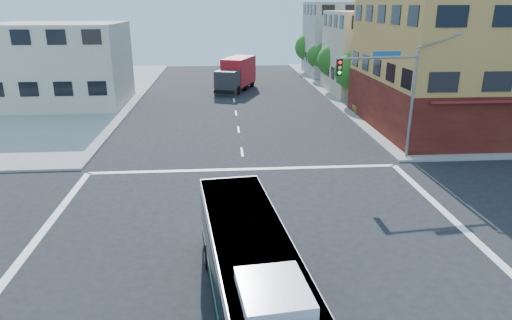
{
  "coord_description": "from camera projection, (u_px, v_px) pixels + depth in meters",
  "views": [
    {
      "loc": [
        -1.33,
        -17.03,
        9.69
      ],
      "look_at": [
        0.26,
        3.65,
        2.6
      ],
      "focal_mm": 32.0,
      "sensor_mm": 36.0,
      "label": 1
    }
  ],
  "objects": [
    {
      "name": "transit_bus",
      "position": [
        253.0,
        281.0,
        14.04
      ],
      "size": [
        3.58,
        11.28,
        3.28
      ],
      "rotation": [
        0.0,
        0.0,
        0.11
      ],
      "color": "black",
      "rests_on": "ground"
    },
    {
      "name": "street_tree_a",
      "position": [
        354.0,
        69.0,
        45.35
      ],
      "size": [
        3.6,
        3.6,
        5.53
      ],
      "color": "#3C2216",
      "rests_on": "ground"
    },
    {
      "name": "ground",
      "position": [
        257.0,
        246.0,
        19.3
      ],
      "size": [
        120.0,
        120.0,
        0.0
      ],
      "primitive_type": "plane",
      "color": "black",
      "rests_on": "ground"
    },
    {
      "name": "corner_building_ne",
      "position": [
        489.0,
        55.0,
        36.28
      ],
      "size": [
        18.1,
        15.44,
        14.0
      ],
      "color": "#B68141",
      "rests_on": "ground"
    },
    {
      "name": "parked_car",
      "position": [
        370.0,
        109.0,
        40.85
      ],
      "size": [
        2.29,
        4.81,
        1.59
      ],
      "primitive_type": "imported",
      "rotation": [
        0.0,
        0.0,
        0.09
      ],
      "color": "gold",
      "rests_on": "ground"
    },
    {
      "name": "street_tree_c",
      "position": [
        320.0,
        54.0,
        60.48
      ],
      "size": [
        3.4,
        3.4,
        5.29
      ],
      "color": "#3C2216",
      "rests_on": "ground"
    },
    {
      "name": "street_tree_d",
      "position": [
        309.0,
        45.0,
        67.89
      ],
      "size": [
        4.0,
        4.0,
        6.03
      ],
      "color": "#3C2216",
      "rests_on": "ground"
    },
    {
      "name": "building_west",
      "position": [
        62.0,
        65.0,
        45.06
      ],
      "size": [
        12.06,
        10.06,
        8.0
      ],
      "color": "beige",
      "rests_on": "ground"
    },
    {
      "name": "signal_mast_ne",
      "position": [
        389.0,
        84.0,
        28.37
      ],
      "size": [
        7.91,
        1.13,
        8.07
      ],
      "color": "slate",
      "rests_on": "ground"
    },
    {
      "name": "box_truck",
      "position": [
        236.0,
        75.0,
        53.51
      ],
      "size": [
        5.2,
        8.67,
        3.76
      ],
      "rotation": [
        0.0,
        0.0,
        -0.36
      ],
      "color": "#26262B",
      "rests_on": "ground"
    },
    {
      "name": "building_east_near",
      "position": [
        384.0,
        53.0,
        51.13
      ],
      "size": [
        12.06,
        10.06,
        9.0
      ],
      "color": "beige",
      "rests_on": "ground"
    },
    {
      "name": "street_tree_b",
      "position": [
        335.0,
        58.0,
        52.84
      ],
      "size": [
        3.8,
        3.8,
        5.79
      ],
      "color": "#3C2216",
      "rests_on": "ground"
    },
    {
      "name": "building_east_far",
      "position": [
        350.0,
        39.0,
        64.17
      ],
      "size": [
        12.06,
        10.06,
        10.0
      ],
      "color": "#ADADA8",
      "rests_on": "ground"
    }
  ]
}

